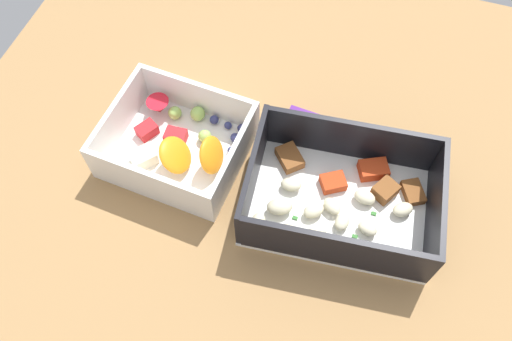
# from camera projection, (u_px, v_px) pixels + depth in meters

# --- Properties ---
(table_surface) EXTENTS (0.80, 0.80, 0.02)m
(table_surface) POSITION_uv_depth(u_px,v_px,m) (262.00, 195.00, 0.61)
(table_surface) COLOR #9E7547
(table_surface) RESTS_ON ground
(pasta_container) EXTENTS (0.22, 0.16, 0.07)m
(pasta_container) POSITION_uv_depth(u_px,v_px,m) (339.00, 197.00, 0.58)
(pasta_container) COLOR white
(pasta_container) RESTS_ON table_surface
(fruit_bowl) EXTENTS (0.17, 0.15, 0.06)m
(fruit_bowl) POSITION_uv_depth(u_px,v_px,m) (178.00, 143.00, 0.62)
(fruit_bowl) COLOR white
(fruit_bowl) RESTS_ON table_surface
(candy_bar) EXTENTS (0.07, 0.03, 0.01)m
(candy_bar) POSITION_uv_depth(u_px,v_px,m) (314.00, 124.00, 0.65)
(candy_bar) COLOR #51197A
(candy_bar) RESTS_ON table_surface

